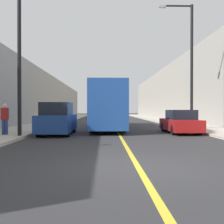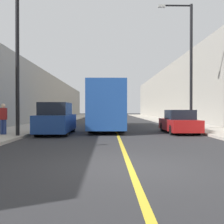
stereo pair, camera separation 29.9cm
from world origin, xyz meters
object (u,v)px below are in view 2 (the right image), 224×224
object	(u,v)px
car_right_near	(179,123)
bus	(107,106)
parked_suv_left	(56,120)
street_lamp_right	(189,59)
street_lamp_left	(21,46)
pedestrian	(3,118)

from	to	relation	value
car_right_near	bus	bearing A→B (deg)	135.97
parked_suv_left	car_right_near	size ratio (longest dim) A/B	1.11
parked_suv_left	street_lamp_right	bearing A→B (deg)	15.68
street_lamp_right	street_lamp_left	bearing A→B (deg)	-155.47
car_right_near	parked_suv_left	bearing A→B (deg)	-175.71
street_lamp_left	pedestrian	bearing A→B (deg)	152.30
street_lamp_left	pedestrian	size ratio (longest dim) A/B	4.95
bus	pedestrian	world-z (taller)	bus
bus	car_right_near	bearing A→B (deg)	-44.03
bus	street_lamp_right	distance (m)	7.23
bus	car_right_near	size ratio (longest dim) A/B	2.91
street_lamp_right	bus	bearing A→B (deg)	156.30
parked_suv_left	street_lamp_left	distance (m)	4.77
parked_suv_left	street_lamp_left	world-z (taller)	street_lamp_left
street_lamp_left	street_lamp_right	size ratio (longest dim) A/B	0.95
parked_suv_left	pedestrian	xyz separation A→B (m)	(-2.61, -1.59, 0.13)
street_lamp_left	street_lamp_right	xyz separation A→B (m)	(10.36, 4.73, 0.24)
car_right_near	street_lamp_right	bearing A→B (deg)	58.01
bus	street_lamp_right	xyz separation A→B (m)	(5.87, -2.58, 3.34)
bus	parked_suv_left	bearing A→B (deg)	-121.16
parked_suv_left	car_right_near	xyz separation A→B (m)	(7.74, 0.58, -0.22)
bus	street_lamp_left	bearing A→B (deg)	-121.56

